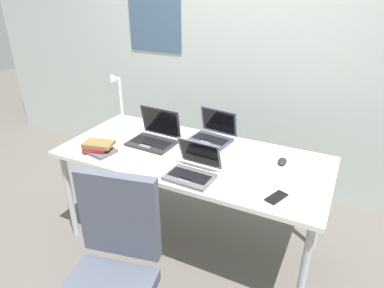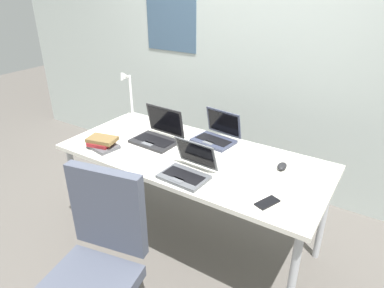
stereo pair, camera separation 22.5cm
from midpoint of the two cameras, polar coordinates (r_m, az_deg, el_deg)
ground_plane at (r=2.71m, az=-2.47°, el=-15.81°), size 12.00×12.00×0.00m
wall_back at (r=3.07m, az=7.26°, el=16.29°), size 6.00×0.13×2.60m
desk at (r=2.32m, az=-2.79°, el=-3.11°), size 1.80×0.80×0.74m
desk_lamp at (r=2.85m, az=-14.49°, el=7.38°), size 0.12×0.18×0.40m
laptop_center at (r=2.46m, az=-8.95°, el=1.18°), size 0.33×0.28×0.24m
laptop_front_left at (r=2.03m, az=-3.07°, el=-4.38°), size 0.29×0.27×0.20m
laptop_front_right at (r=2.48m, az=0.93°, el=1.60°), size 0.32×0.28×0.21m
computer_mouse at (r=2.22m, az=12.09°, el=-2.92°), size 0.06×0.10×0.03m
cell_phone at (r=1.89m, az=10.61°, el=-8.87°), size 0.11×0.15×0.01m
book_stack at (r=2.42m, az=-17.91°, el=-0.62°), size 0.23×0.19×0.08m
office_chair at (r=1.94m, az=-17.02°, el=-22.22°), size 0.52×0.58×0.97m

